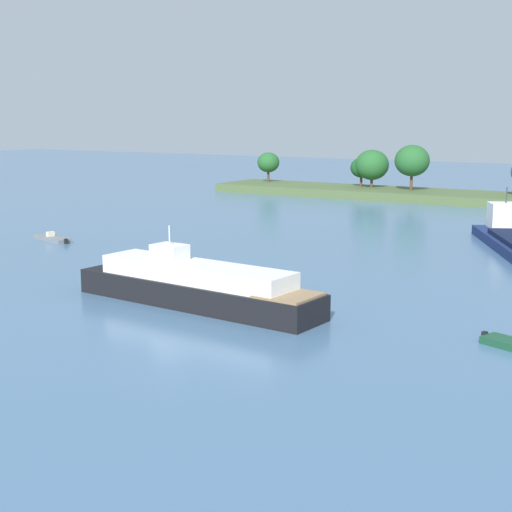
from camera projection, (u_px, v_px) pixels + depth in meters
treeline_island at (391, 185)px, 125.12m from camera, size 61.72×12.48×8.81m
small_motorboat at (53, 238)px, 82.59m from camera, size 5.98×3.18×0.93m
white_riverboat at (196, 286)px, 54.13m from camera, size 20.15×5.77×5.59m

